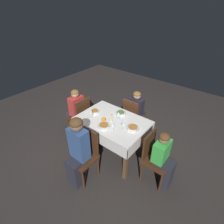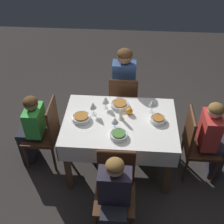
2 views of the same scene
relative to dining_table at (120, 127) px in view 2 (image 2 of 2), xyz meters
The scene contains 20 objects.
ground_plane 0.66m from the dining_table, ahead, with size 8.00×8.00×0.00m, color #332D2B.
dining_table is the anchor object (origin of this frame).
chair_north 0.71m from the dining_table, 88.81° to the left, with size 0.40×0.40×0.91m.
chair_south 0.71m from the dining_table, 90.53° to the right, with size 0.40×0.40×0.91m.
chair_west 0.90m from the dining_table, behind, with size 0.40×0.40×0.91m.
chair_east 0.90m from the dining_table, ahead, with size 0.40×0.40×0.91m.
person_adult_denim 0.83m from the dining_table, 89.02° to the left, with size 0.30×0.34×1.22m.
person_child_dark 0.85m from the dining_table, 90.43° to the right, with size 0.30×0.33×1.03m.
person_child_green 1.05m from the dining_table, behind, with size 0.33×0.30×1.00m.
person_child_red 1.04m from the dining_table, ahead, with size 0.33×0.30×1.06m.
bowl_north 0.28m from the dining_table, 92.82° to the left, with size 0.21×0.21×0.06m.
wine_glass_north 0.35m from the dining_table, 129.50° to the left, with size 0.08×0.08×0.15m.
bowl_south 0.28m from the dining_table, 88.85° to the right, with size 0.19×0.19×0.06m.
wine_glass_south 0.23m from the dining_table, 114.18° to the right, with size 0.08×0.08×0.13m.
bowl_west 0.44m from the dining_table, behind, with size 0.21×0.21×0.06m.
wine_glass_west 0.39m from the dining_table, 163.54° to the left, with size 0.07×0.07×0.17m.
bowl_east 0.44m from the dining_table, ahead, with size 0.18×0.18×0.06m.
wine_glass_east 0.45m from the dining_table, 26.68° to the left, with size 0.07×0.07×0.17m.
candle_centerpiece 0.17m from the dining_table, 72.51° to the left, with size 0.06×0.06×0.17m.
orange_fruit 0.21m from the dining_table, 51.20° to the left, with size 0.08×0.08×0.08m, color orange.
Camera 2 is at (0.07, -2.27, 2.85)m, focal length 45.00 mm.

